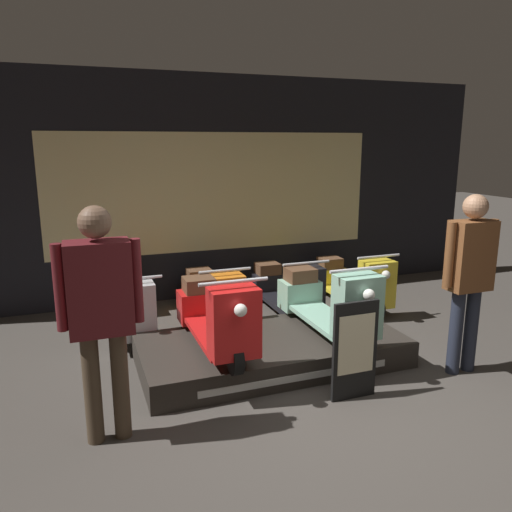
# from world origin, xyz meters

# --- Properties ---
(ground_plane) EXTENTS (30.00, 30.00, 0.00)m
(ground_plane) POSITION_xyz_m (0.00, 0.00, 0.00)
(ground_plane) COLOR #423D38
(shop_wall_back) EXTENTS (8.69, 0.09, 3.20)m
(shop_wall_back) POSITION_xyz_m (0.00, 3.64, 1.60)
(shop_wall_back) COLOR black
(shop_wall_back) RESTS_ON ground_plane
(display_platform) EXTENTS (2.72, 1.29, 0.27)m
(display_platform) POSITION_xyz_m (-0.14, 1.10, 0.14)
(display_platform) COLOR #2D2823
(display_platform) RESTS_ON ground_plane
(scooter_display_left) EXTENTS (0.61, 1.68, 0.85)m
(scooter_display_left) POSITION_xyz_m (-0.75, 1.06, 0.60)
(scooter_display_left) COLOR black
(scooter_display_left) RESTS_ON display_platform
(scooter_display_right) EXTENTS (0.61, 1.68, 0.85)m
(scooter_display_right) POSITION_xyz_m (0.47, 1.06, 0.60)
(scooter_display_right) COLOR black
(scooter_display_right) RESTS_ON display_platform
(scooter_backrow_0) EXTENTS (0.61, 1.68, 0.85)m
(scooter_backrow_0) POSITION_xyz_m (-1.43, 2.46, 0.33)
(scooter_backrow_0) COLOR black
(scooter_backrow_0) RESTS_ON ground_plane
(scooter_backrow_1) EXTENTS (0.61, 1.68, 0.85)m
(scooter_backrow_1) POSITION_xyz_m (-0.41, 2.46, 0.33)
(scooter_backrow_1) COLOR black
(scooter_backrow_1) RESTS_ON ground_plane
(scooter_backrow_2) EXTENTS (0.61, 1.68, 0.85)m
(scooter_backrow_2) POSITION_xyz_m (0.61, 2.46, 0.33)
(scooter_backrow_2) COLOR black
(scooter_backrow_2) RESTS_ON ground_plane
(scooter_backrow_3) EXTENTS (0.61, 1.68, 0.85)m
(scooter_backrow_3) POSITION_xyz_m (1.63, 2.46, 0.33)
(scooter_backrow_3) COLOR black
(scooter_backrow_3) RESTS_ON ground_plane
(person_left_browsing) EXTENTS (0.62, 0.26, 1.83)m
(person_left_browsing) POSITION_xyz_m (-1.84, 0.26, 1.10)
(person_left_browsing) COLOR #473828
(person_left_browsing) RESTS_ON ground_plane
(person_right_browsing) EXTENTS (0.58, 0.24, 1.79)m
(person_right_browsing) POSITION_xyz_m (1.58, 0.26, 1.06)
(person_right_browsing) COLOR #232838
(person_right_browsing) RESTS_ON ground_plane
(price_sign_board) EXTENTS (0.43, 0.04, 0.91)m
(price_sign_board) POSITION_xyz_m (0.28, 0.15, 0.46)
(price_sign_board) COLOR black
(price_sign_board) RESTS_ON ground_plane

